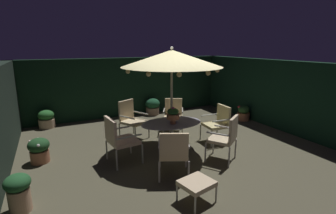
{
  "coord_description": "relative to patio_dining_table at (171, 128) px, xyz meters",
  "views": [
    {
      "loc": [
        -2.66,
        -5.03,
        2.52
      ],
      "look_at": [
        -0.07,
        0.31,
        1.04
      ],
      "focal_mm": 26.53,
      "sensor_mm": 36.0,
      "label": 1
    }
  ],
  "objects": [
    {
      "name": "patio_umbrella",
      "position": [
        0.0,
        0.0,
        1.67
      ],
      "size": [
        2.34,
        2.34,
        2.5
      ],
      "color": "#B9B5A3",
      "rests_on": "ground_plane"
    },
    {
      "name": "patio_chair_east",
      "position": [
        -1.36,
        -0.16,
        0.04
      ],
      "size": [
        0.69,
        0.72,
        1.03
      ],
      "color": "#B7B6AB",
      "rests_on": "ground_plane"
    },
    {
      "name": "patio_chair_southwest",
      "position": [
        1.35,
        -0.08,
        0.01
      ],
      "size": [
        0.61,
        0.63,
        0.98
      ],
      "color": "#B2B6A8",
      "rests_on": "ground_plane"
    },
    {
      "name": "hedge_backdrop_right",
      "position": [
        3.76,
        -0.12,
        0.49
      ],
      "size": [
        0.3,
        7.73,
        2.09
      ],
      "primitive_type": "cube",
      "color": "black",
      "rests_on": "ground_plane"
    },
    {
      "name": "centerpiece_planter",
      "position": [
        -0.02,
        -0.12,
        0.38
      ],
      "size": [
        0.31,
        0.31,
        0.41
      ],
      "color": "#A76C48",
      "rests_on": "patio_dining_table"
    },
    {
      "name": "patio_dining_table",
      "position": [
        0.0,
        0.0,
        0.0
      ],
      "size": [
        1.53,
        1.04,
        0.7
      ],
      "color": "#B6B4A8",
      "rests_on": "ground_plane"
    },
    {
      "name": "ground_plane",
      "position": [
        0.07,
        -0.12,
        -0.56
      ],
      "size": [
        7.69,
        7.73,
        0.02
      ],
      "primitive_type": "cube",
      "color": "#4C4835"
    },
    {
      "name": "patio_chair_northeast",
      "position": [
        -0.65,
        1.2,
        0.04
      ],
      "size": [
        0.8,
        0.82,
        1.05
      ],
      "color": "#B8B7A6",
      "rests_on": "ground_plane"
    },
    {
      "name": "patio_chair_south",
      "position": [
        0.78,
        -1.11,
        0.05
      ],
      "size": [
        0.77,
        0.77,
        1.04
      ],
      "color": "#B3AEA9",
      "rests_on": "ground_plane"
    },
    {
      "name": "potted_plant_left_near",
      "position": [
        -2.94,
        0.63,
        -0.25
      ],
      "size": [
        0.45,
        0.45,
        0.56
      ],
      "color": "#A36346",
      "rests_on": "ground_plane"
    },
    {
      "name": "potted_plant_right_far",
      "position": [
        -2.77,
        3.21,
        -0.26
      ],
      "size": [
        0.47,
        0.47,
        0.58
      ],
      "color": "tan",
      "rests_on": "ground_plane"
    },
    {
      "name": "potted_plant_back_center",
      "position": [
        3.36,
        1.14,
        -0.31
      ],
      "size": [
        0.43,
        0.43,
        0.51
      ],
      "color": "#A56642",
      "rests_on": "ground_plane"
    },
    {
      "name": "potted_plant_left_far",
      "position": [
        -3.19,
        -1.11,
        -0.21
      ],
      "size": [
        0.38,
        0.38,
        0.62
      ],
      "color": "tan",
      "rests_on": "ground_plane"
    },
    {
      "name": "ottoman_footrest",
      "position": [
        -0.6,
        -2.11,
        -0.23
      ],
      "size": [
        0.6,
        0.56,
        0.38
      ],
      "color": "#B4B2A3",
      "rests_on": "ground_plane"
    },
    {
      "name": "patio_chair_north",
      "position": [
        0.66,
        1.19,
        -0.0
      ],
      "size": [
        0.79,
        0.82,
        0.97
      ],
      "color": "#B3B2A3",
      "rests_on": "ground_plane"
    },
    {
      "name": "patio_chair_southeast",
      "position": [
        -0.57,
        -1.23,
        0.0
      ],
      "size": [
        0.78,
        0.8,
        0.97
      ],
      "color": "#B9B0AD",
      "rests_on": "ground_plane"
    },
    {
      "name": "potted_plant_right_near",
      "position": [
        0.81,
        3.2,
        -0.24
      ],
      "size": [
        0.55,
        0.55,
        0.61
      ],
      "color": "#826854",
      "rests_on": "ground_plane"
    },
    {
      "name": "hedge_backdrop_rear",
      "position": [
        0.07,
        3.6,
        0.49
      ],
      "size": [
        7.69,
        0.3,
        2.09
      ],
      "primitive_type": "cube",
      "color": "black",
      "rests_on": "ground_plane"
    }
  ]
}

